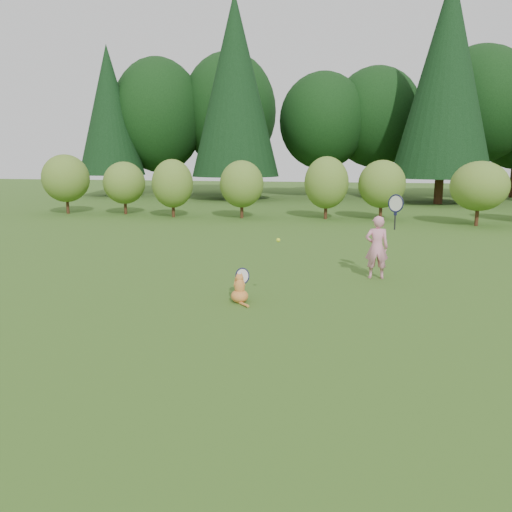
# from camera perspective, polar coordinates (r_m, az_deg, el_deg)

# --- Properties ---
(ground) EXTENTS (100.00, 100.00, 0.00)m
(ground) POSITION_cam_1_polar(r_m,az_deg,el_deg) (9.20, -2.36, -5.16)
(ground) COLOR #2A4E16
(ground) RESTS_ON ground
(shrub_row) EXTENTS (28.00, 3.00, 2.80)m
(shrub_row) POSITION_cam_1_polar(r_m,az_deg,el_deg) (21.67, 6.89, 7.84)
(shrub_row) COLOR olive
(shrub_row) RESTS_ON ground
(woodland_backdrop) EXTENTS (48.00, 10.00, 15.00)m
(woodland_backdrop) POSITION_cam_1_polar(r_m,az_deg,el_deg) (31.99, 9.26, 19.73)
(woodland_backdrop) COLOR black
(woodland_backdrop) RESTS_ON ground
(child) EXTENTS (0.77, 0.43, 2.06)m
(child) POSITION_cam_1_polar(r_m,az_deg,el_deg) (11.09, 13.70, 1.14)
(child) COLOR pink
(child) RESTS_ON ground
(cat) EXTENTS (0.50, 0.78, 0.73)m
(cat) POSITION_cam_1_polar(r_m,az_deg,el_deg) (9.08, -1.88, -3.56)
(cat) COLOR #CA5C27
(cat) RESTS_ON ground
(tennis_ball) EXTENTS (0.07, 0.07, 0.07)m
(tennis_ball) POSITION_cam_1_polar(r_m,az_deg,el_deg) (8.64, 2.56, 1.83)
(tennis_ball) COLOR #C2CB17
(tennis_ball) RESTS_ON ground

